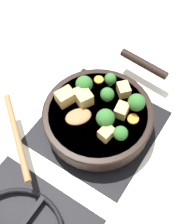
{
  "coord_description": "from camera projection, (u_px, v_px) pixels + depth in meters",
  "views": [
    {
      "loc": [
        -0.23,
        0.36,
        0.77
      ],
      "look_at": [
        0.0,
        0.0,
        0.08
      ],
      "focal_mm": 50.0,
      "sensor_mm": 36.0,
      "label": 1
    }
  ],
  "objects": [
    {
      "name": "broccoli_floret_near_spoon",
      "position": [
        121.0,
        133.0,
        0.75
      ],
      "size": [
        0.04,
        0.04,
        0.04
      ],
      "color": "#709956",
      "rests_on": "skillet_pan"
    },
    {
      "name": "broccoli_floret_center_top",
      "position": [
        107.0,
        95.0,
        0.81
      ],
      "size": [
        0.04,
        0.04,
        0.04
      ],
      "color": "#709956",
      "rests_on": "skillet_pan"
    },
    {
      "name": "carrot_slice_orange_thin",
      "position": [
        133.0,
        119.0,
        0.8
      ],
      "size": [
        0.03,
        0.03,
        0.01
      ],
      "primitive_type": "cylinder",
      "color": "orange",
      "rests_on": "skillet_pan"
    },
    {
      "name": "carrot_slice_near_center",
      "position": [
        99.0,
        80.0,
        0.87
      ],
      "size": [
        0.03,
        0.03,
        0.01
      ],
      "primitive_type": "cylinder",
      "color": "orange",
      "rests_on": "skillet_pan"
    },
    {
      "name": "front_burner_grate",
      "position": [
        98.0,
        125.0,
        0.87
      ],
      "size": [
        0.31,
        0.31,
        0.03
      ],
      "color": "black",
      "rests_on": "ground_plane"
    },
    {
      "name": "skillet_pan",
      "position": [
        99.0,
        116.0,
        0.83
      ],
      "size": [
        0.3,
        0.39,
        0.06
      ],
      "color": "black",
      "rests_on": "front_burner_grate"
    },
    {
      "name": "wooden_spoon",
      "position": [
        43.0,
        127.0,
        0.78
      ],
      "size": [
        0.24,
        0.25,
        0.02
      ],
      "color": "olive",
      "rests_on": "skillet_pan"
    },
    {
      "name": "tofu_cube_near_handle",
      "position": [
        106.0,
        133.0,
        0.76
      ],
      "size": [
        0.04,
        0.04,
        0.03
      ],
      "primitive_type": "cube",
      "rotation": [
        0.0,
        0.0,
        1.39
      ],
      "color": "tan",
      "rests_on": "skillet_pan"
    },
    {
      "name": "tofu_cube_east_chunk",
      "position": [
        122.0,
        110.0,
        0.8
      ],
      "size": [
        0.03,
        0.04,
        0.03
      ],
      "primitive_type": "cube",
      "rotation": [
        0.0,
        0.0,
        1.71
      ],
      "color": "tan",
      "rests_on": "skillet_pan"
    },
    {
      "name": "broccoli_floret_west_rim",
      "position": [
        84.0,
        84.0,
        0.82
      ],
      "size": [
        0.05,
        0.05,
        0.05
      ],
      "color": "#709956",
      "rests_on": "skillet_pan"
    },
    {
      "name": "tofu_cube_back_piece",
      "position": [
        124.0,
        90.0,
        0.83
      ],
      "size": [
        0.05,
        0.05,
        0.03
      ],
      "primitive_type": "cube",
      "rotation": [
        0.0,
        0.0,
        2.4
      ],
      "color": "tan",
      "rests_on": "skillet_pan"
    },
    {
      "name": "ground_plane",
      "position": [
        98.0,
        127.0,
        0.88
      ],
      "size": [
        2.4,
        2.4,
        0.0
      ],
      "primitive_type": "plane",
      "color": "silver"
    },
    {
      "name": "broccoli_floret_east_rim",
      "position": [
        137.0,
        102.0,
        0.79
      ],
      "size": [
        0.05,
        0.05,
        0.05
      ],
      "color": "#709956",
      "rests_on": "skillet_pan"
    },
    {
      "name": "tofu_cube_west_chunk",
      "position": [
        83.0,
        97.0,
        0.81
      ],
      "size": [
        0.06,
        0.06,
        0.04
      ],
      "primitive_type": "cube",
      "rotation": [
        0.0,
        0.0,
        5.81
      ],
      "color": "tan",
      "rests_on": "skillet_pan"
    },
    {
      "name": "tofu_cube_center_large",
      "position": [
        65.0,
        97.0,
        0.82
      ],
      "size": [
        0.05,
        0.06,
        0.04
      ],
      "primitive_type": "cube",
      "rotation": [
        0.0,
        0.0,
        4.34
      ],
      "color": "tan",
      "rests_on": "skillet_pan"
    },
    {
      "name": "broccoli_floret_north_edge",
      "position": [
        105.0,
        118.0,
        0.77
      ],
      "size": [
        0.05,
        0.05,
        0.05
      ],
      "color": "#709956",
      "rests_on": "skillet_pan"
    },
    {
      "name": "broccoli_floret_south_cluster",
      "position": [
        110.0,
        79.0,
        0.84
      ],
      "size": [
        0.03,
        0.03,
        0.04
      ],
      "color": "#709956",
      "rests_on": "skillet_pan"
    }
  ]
}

